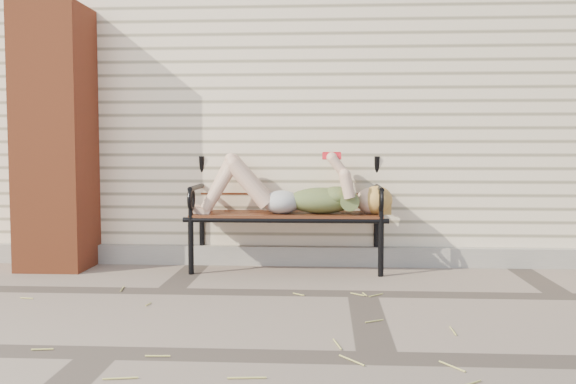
{
  "coord_description": "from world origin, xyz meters",
  "views": [
    {
      "loc": [
        -0.23,
        -4.05,
        0.93
      ],
      "look_at": [
        -0.51,
        0.58,
        0.61
      ],
      "focal_mm": 40.0,
      "sensor_mm": 36.0,
      "label": 1
    }
  ],
  "objects": [
    {
      "name": "foundation_strip",
      "position": [
        0.0,
        0.97,
        0.07
      ],
      "size": [
        8.0,
        0.1,
        0.15
      ],
      "primitive_type": "cube",
      "color": "#AAA299",
      "rests_on": "ground"
    },
    {
      "name": "garden_bench",
      "position": [
        -0.53,
        0.87,
        0.57
      ],
      "size": [
        1.57,
        0.63,
        1.02
      ],
      "color": "black",
      "rests_on": "ground"
    },
    {
      "name": "brick_pillar",
      "position": [
        -2.3,
        0.75,
        1.0
      ],
      "size": [
        0.5,
        0.5,
        2.0
      ],
      "primitive_type": "cube",
      "color": "brown",
      "rests_on": "ground"
    },
    {
      "name": "house_wall",
      "position": [
        0.0,
        3.0,
        1.5
      ],
      "size": [
        8.0,
        4.0,
        3.0
      ],
      "primitive_type": "cube",
      "color": "#F8E2C2",
      "rests_on": "ground"
    },
    {
      "name": "reading_woman",
      "position": [
        -0.52,
        0.75,
        0.6
      ],
      "size": [
        1.48,
        0.34,
        0.47
      ],
      "color": "#092C3F",
      "rests_on": "ground"
    },
    {
      "name": "straw_scatter",
      "position": [
        -0.72,
        -0.89,
        0.01
      ],
      "size": [
        2.98,
        1.74,
        0.01
      ],
      "color": "tan",
      "rests_on": "ground"
    },
    {
      "name": "ground",
      "position": [
        0.0,
        0.0,
        0.0
      ],
      "size": [
        80.0,
        80.0,
        0.0
      ],
      "primitive_type": "plane",
      "color": "#7C6A5F",
      "rests_on": "ground"
    }
  ]
}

